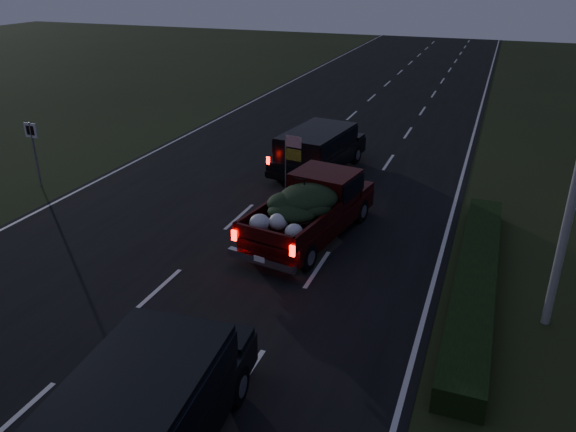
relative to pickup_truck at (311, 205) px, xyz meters
The scene contains 7 objects.
ground 5.36m from the pickup_truck, 121.36° to the right, with size 120.00×120.00×0.00m, color black.
road_asphalt 5.36m from the pickup_truck, 121.36° to the right, with size 14.00×120.00×0.02m, color black.
hedge_row 5.33m from the pickup_truck, 16.36° to the right, with size 1.00×10.00×0.60m, color black.
route_sign 11.26m from the pickup_truck, behind, with size 0.55×0.08×2.50m.
pickup_truck is the anchor object (origin of this frame).
lead_suv 5.99m from the pickup_truck, 105.95° to the left, with size 2.76×5.33×1.47m.
rear_suv 9.45m from the pickup_truck, 88.93° to the right, with size 2.73×5.42×1.51m.
Camera 1 is at (7.69, -10.69, 7.84)m, focal length 35.00 mm.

